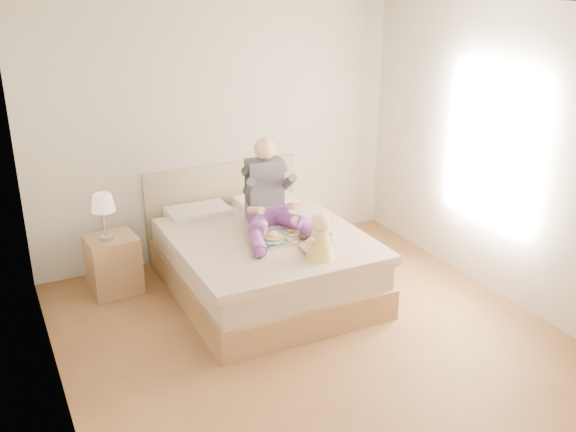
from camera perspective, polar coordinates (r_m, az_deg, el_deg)
name	(u,v)px	position (r m, az deg, el deg)	size (l,w,h in m)	color
room	(324,166)	(4.96, 3.23, 4.43)	(4.02, 4.22, 2.71)	brown
bed	(260,257)	(6.24, -2.51, -3.65)	(1.70, 2.18, 1.00)	olive
nightstand	(114,264)	(6.40, -15.25, -4.16)	(0.49, 0.44, 0.56)	olive
lamp	(103,205)	(6.12, -16.12, 0.91)	(0.22, 0.22, 0.45)	#BBBCC3
adult	(270,201)	(6.11, -1.59, 1.32)	(0.73, 1.08, 0.86)	#6A3381
tray	(283,236)	(5.88, -0.46, -1.80)	(0.49, 0.39, 0.14)	#BBBCC3
baby	(319,240)	(5.46, 2.80, -2.13)	(0.27, 0.37, 0.41)	gold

